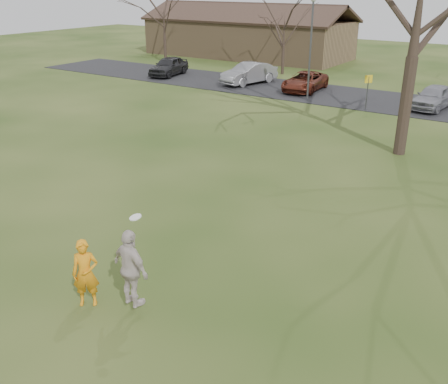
{
  "coord_description": "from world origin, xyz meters",
  "views": [
    {
      "loc": [
        7.47,
        -7.15,
        7.12
      ],
      "look_at": [
        0.0,
        4.0,
        1.5
      ],
      "focal_mm": 40.63,
      "sensor_mm": 36.0,
      "label": 1
    }
  ],
  "objects_px": {
    "player_defender": "(86,273)",
    "lamp_post": "(311,36)",
    "car_1": "(249,73)",
    "catching_play": "(131,268)",
    "car_0": "(169,66)",
    "car_4": "(434,97)",
    "car_2": "(305,81)",
    "building": "(247,36)"
  },
  "relations": [
    {
      "from": "car_1",
      "to": "car_4",
      "type": "relative_size",
      "value": 1.12
    },
    {
      "from": "catching_play",
      "to": "car_4",
      "type": "bearing_deg",
      "value": 87.98
    },
    {
      "from": "car_0",
      "to": "car_2",
      "type": "xyz_separation_m",
      "value": [
        11.72,
        0.5,
        -0.1
      ]
    },
    {
      "from": "car_0",
      "to": "catching_play",
      "type": "distance_m",
      "value": 31.6
    },
    {
      "from": "catching_play",
      "to": "lamp_post",
      "type": "relative_size",
      "value": 0.36
    },
    {
      "from": "car_2",
      "to": "car_4",
      "type": "distance_m",
      "value": 8.67
    },
    {
      "from": "car_1",
      "to": "lamp_post",
      "type": "height_order",
      "value": "lamp_post"
    },
    {
      "from": "car_2",
      "to": "car_4",
      "type": "relative_size",
      "value": 1.12
    },
    {
      "from": "car_0",
      "to": "lamp_post",
      "type": "height_order",
      "value": "lamp_post"
    },
    {
      "from": "car_1",
      "to": "car_2",
      "type": "distance_m",
      "value": 4.56
    },
    {
      "from": "car_2",
      "to": "catching_play",
      "type": "xyz_separation_m",
      "value": [
        7.78,
        -25.37,
        0.51
      ]
    },
    {
      "from": "catching_play",
      "to": "car_1",
      "type": "bearing_deg",
      "value": 115.89
    },
    {
      "from": "car_1",
      "to": "catching_play",
      "type": "height_order",
      "value": "catching_play"
    },
    {
      "from": "lamp_post",
      "to": "catching_play",
      "type": "bearing_deg",
      "value": -74.44
    },
    {
      "from": "car_4",
      "to": "lamp_post",
      "type": "relative_size",
      "value": 0.65
    },
    {
      "from": "car_0",
      "to": "car_4",
      "type": "relative_size",
      "value": 1.05
    },
    {
      "from": "player_defender",
      "to": "car_1",
      "type": "bearing_deg",
      "value": 74.62
    },
    {
      "from": "car_0",
      "to": "catching_play",
      "type": "xyz_separation_m",
      "value": [
        19.5,
        -24.86,
        0.41
      ]
    },
    {
      "from": "player_defender",
      "to": "car_4",
      "type": "relative_size",
      "value": 0.41
    },
    {
      "from": "lamp_post",
      "to": "car_1",
      "type": "bearing_deg",
      "value": 155.73
    },
    {
      "from": "car_0",
      "to": "building",
      "type": "distance_m",
      "value": 13.42
    },
    {
      "from": "catching_play",
      "to": "lamp_post",
      "type": "distance_m",
      "value": 23.73
    },
    {
      "from": "car_2",
      "to": "lamp_post",
      "type": "xyz_separation_m",
      "value": [
        1.46,
        -2.66,
        3.29
      ]
    },
    {
      "from": "car_1",
      "to": "car_4",
      "type": "xyz_separation_m",
      "value": [
        13.21,
        -0.63,
        -0.06
      ]
    },
    {
      "from": "lamp_post",
      "to": "car_0",
      "type": "bearing_deg",
      "value": 170.71
    },
    {
      "from": "car_4",
      "to": "car_2",
      "type": "bearing_deg",
      "value": -176.84
    },
    {
      "from": "car_0",
      "to": "car_1",
      "type": "xyz_separation_m",
      "value": [
        7.17,
        0.55,
        0.02
      ]
    },
    {
      "from": "car_1",
      "to": "building",
      "type": "relative_size",
      "value": 0.22
    },
    {
      "from": "car_2",
      "to": "catching_play",
      "type": "relative_size",
      "value": 2.03
    },
    {
      "from": "car_0",
      "to": "lamp_post",
      "type": "relative_size",
      "value": 0.69
    },
    {
      "from": "car_1",
      "to": "building",
      "type": "xyz_separation_m",
      "value": [
        -7.99,
        12.79,
        1.14
      ]
    },
    {
      "from": "catching_play",
      "to": "lamp_post",
      "type": "xyz_separation_m",
      "value": [
        -6.32,
        22.7,
        2.78
      ]
    },
    {
      "from": "player_defender",
      "to": "car_4",
      "type": "xyz_separation_m",
      "value": [
        2.02,
        25.12,
        -0.1
      ]
    },
    {
      "from": "player_defender",
      "to": "lamp_post",
      "type": "relative_size",
      "value": 0.27
    },
    {
      "from": "player_defender",
      "to": "car_2",
      "type": "distance_m",
      "value": 26.55
    },
    {
      "from": "car_2",
      "to": "lamp_post",
      "type": "distance_m",
      "value": 4.48
    },
    {
      "from": "building",
      "to": "car_2",
      "type": "bearing_deg",
      "value": -45.67
    },
    {
      "from": "car_1",
      "to": "car_2",
      "type": "bearing_deg",
      "value": 13.51
    },
    {
      "from": "car_4",
      "to": "building",
      "type": "height_order",
      "value": "building"
    },
    {
      "from": "car_4",
      "to": "lamp_post",
      "type": "bearing_deg",
      "value": -156.88
    },
    {
      "from": "catching_play",
      "to": "building",
      "type": "relative_size",
      "value": 0.11
    },
    {
      "from": "player_defender",
      "to": "catching_play",
      "type": "distance_m",
      "value": 1.25
    }
  ]
}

